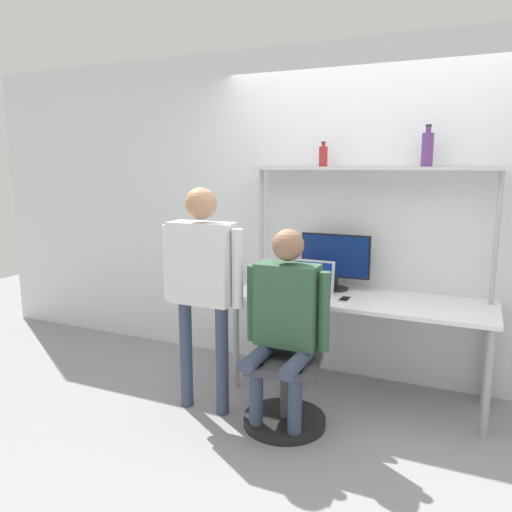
{
  "coord_description": "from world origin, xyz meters",
  "views": [
    {
      "loc": [
        0.79,
        -3.27,
        1.74
      ],
      "look_at": [
        -0.64,
        -0.13,
        1.11
      ],
      "focal_mm": 35.0,
      "sensor_mm": 36.0,
      "label": 1
    }
  ],
  "objects_px": {
    "cell_phone": "(345,299)",
    "person_standing": "(202,271)",
    "bottle_purple": "(427,149)",
    "bottle_red": "(323,156)",
    "office_chair": "(286,383)",
    "person_seated": "(285,313)",
    "monitor": "(335,260)",
    "laptop": "(310,286)"
  },
  "relations": [
    {
      "from": "cell_phone",
      "to": "bottle_purple",
      "type": "xyz_separation_m",
      "value": [
        0.49,
        0.31,
        1.09
      ]
    },
    {
      "from": "person_seated",
      "to": "person_standing",
      "type": "distance_m",
      "value": 0.65
    },
    {
      "from": "cell_phone",
      "to": "bottle_red",
      "type": "bearing_deg",
      "value": 132.73
    },
    {
      "from": "monitor",
      "to": "laptop",
      "type": "relative_size",
      "value": 1.63
    },
    {
      "from": "office_chair",
      "to": "bottle_purple",
      "type": "bearing_deg",
      "value": 48.62
    },
    {
      "from": "monitor",
      "to": "cell_phone",
      "type": "distance_m",
      "value": 0.4
    },
    {
      "from": "person_seated",
      "to": "monitor",
      "type": "bearing_deg",
      "value": 84.29
    },
    {
      "from": "person_seated",
      "to": "bottle_red",
      "type": "xyz_separation_m",
      "value": [
        -0.04,
        0.89,
        1.02
      ]
    },
    {
      "from": "laptop",
      "to": "bottle_purple",
      "type": "height_order",
      "value": "bottle_purple"
    },
    {
      "from": "cell_phone",
      "to": "person_seated",
      "type": "bearing_deg",
      "value": -113.02
    },
    {
      "from": "monitor",
      "to": "person_standing",
      "type": "xyz_separation_m",
      "value": [
        -0.69,
        -0.89,
        0.02
      ]
    },
    {
      "from": "laptop",
      "to": "bottle_purple",
      "type": "xyz_separation_m",
      "value": [
        0.77,
        0.28,
        1.02
      ]
    },
    {
      "from": "monitor",
      "to": "person_standing",
      "type": "bearing_deg",
      "value": -127.88
    },
    {
      "from": "monitor",
      "to": "bottle_purple",
      "type": "xyz_separation_m",
      "value": [
        0.65,
        0.02,
        0.85
      ]
    },
    {
      "from": "laptop",
      "to": "office_chair",
      "type": "xyz_separation_m",
      "value": [
        0.02,
        -0.56,
        -0.55
      ]
    },
    {
      "from": "office_chair",
      "to": "person_seated",
      "type": "bearing_deg",
      "value": -81.08
    },
    {
      "from": "cell_phone",
      "to": "bottle_purple",
      "type": "relative_size",
      "value": 0.51
    },
    {
      "from": "person_standing",
      "to": "laptop",
      "type": "bearing_deg",
      "value": 47.59
    },
    {
      "from": "person_seated",
      "to": "bottle_red",
      "type": "bearing_deg",
      "value": 92.35
    },
    {
      "from": "cell_phone",
      "to": "person_seated",
      "type": "xyz_separation_m",
      "value": [
        -0.25,
        -0.58,
        0.02
      ]
    },
    {
      "from": "laptop",
      "to": "cell_phone",
      "type": "height_order",
      "value": "laptop"
    },
    {
      "from": "bottle_red",
      "to": "bottle_purple",
      "type": "height_order",
      "value": "bottle_purple"
    },
    {
      "from": "cell_phone",
      "to": "person_standing",
      "type": "height_order",
      "value": "person_standing"
    },
    {
      "from": "person_standing",
      "to": "bottle_purple",
      "type": "relative_size",
      "value": 5.4
    },
    {
      "from": "monitor",
      "to": "bottle_red",
      "type": "relative_size",
      "value": 2.91
    },
    {
      "from": "person_standing",
      "to": "bottle_purple",
      "type": "xyz_separation_m",
      "value": [
        1.34,
        0.91,
        0.84
      ]
    },
    {
      "from": "cell_phone",
      "to": "person_standing",
      "type": "xyz_separation_m",
      "value": [
        -0.85,
        -0.61,
        0.25
      ]
    },
    {
      "from": "person_seated",
      "to": "bottle_purple",
      "type": "height_order",
      "value": "bottle_purple"
    },
    {
      "from": "person_seated",
      "to": "person_standing",
      "type": "xyz_separation_m",
      "value": [
        -0.61,
        -0.02,
        0.23
      ]
    },
    {
      "from": "office_chair",
      "to": "person_seated",
      "type": "xyz_separation_m",
      "value": [
        0.01,
        -0.05,
        0.51
      ]
    },
    {
      "from": "laptop",
      "to": "bottle_purple",
      "type": "distance_m",
      "value": 1.31
    },
    {
      "from": "office_chair",
      "to": "bottle_red",
      "type": "distance_m",
      "value": 1.75
    },
    {
      "from": "cell_phone",
      "to": "person_seated",
      "type": "distance_m",
      "value": 0.63
    },
    {
      "from": "person_seated",
      "to": "bottle_purple",
      "type": "xyz_separation_m",
      "value": [
        0.73,
        0.89,
        1.07
      ]
    },
    {
      "from": "bottle_red",
      "to": "monitor",
      "type": "bearing_deg",
      "value": -10.08
    },
    {
      "from": "monitor",
      "to": "person_standing",
      "type": "height_order",
      "value": "person_standing"
    },
    {
      "from": "monitor",
      "to": "cell_phone",
      "type": "bearing_deg",
      "value": -60.62
    },
    {
      "from": "bottle_red",
      "to": "office_chair",
      "type": "bearing_deg",
      "value": -88.03
    },
    {
      "from": "monitor",
      "to": "bottle_red",
      "type": "height_order",
      "value": "bottle_red"
    },
    {
      "from": "bottle_purple",
      "to": "office_chair",
      "type": "bearing_deg",
      "value": -131.38
    },
    {
      "from": "bottle_purple",
      "to": "bottle_red",
      "type": "bearing_deg",
      "value": 180.0
    },
    {
      "from": "monitor",
      "to": "bottle_red",
      "type": "xyz_separation_m",
      "value": [
        -0.12,
        0.02,
        0.81
      ]
    }
  ]
}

